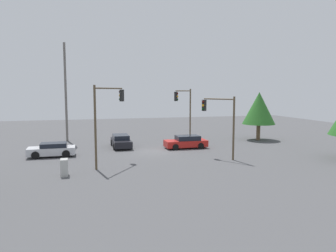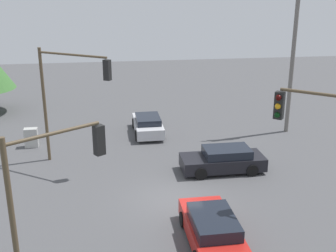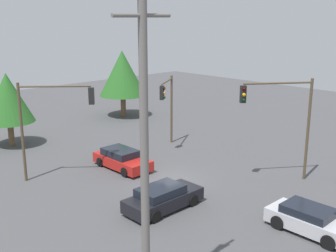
% 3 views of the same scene
% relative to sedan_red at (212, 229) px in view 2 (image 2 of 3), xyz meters
% --- Properties ---
extents(ground_plane, '(80.00, 80.00, 0.00)m').
position_rel_sedan_red_xyz_m(ground_plane, '(0.97, -3.83, -0.66)').
color(ground_plane, '#4C4C4F').
extents(sedan_red, '(2.00, 4.52, 1.35)m').
position_rel_sedan_red_xyz_m(sedan_red, '(0.00, 0.00, 0.00)').
color(sedan_red, red).
rests_on(sedan_red, ground_plane).
extents(sedan_dark, '(4.57, 1.98, 1.35)m').
position_rel_sedan_red_xyz_m(sedan_dark, '(-2.36, -6.71, 0.00)').
color(sedan_dark, black).
rests_on(sedan_dark, ground_plane).
extents(sedan_silver, '(1.95, 4.27, 1.30)m').
position_rel_sedan_red_xyz_m(sedan_silver, '(1.10, -13.59, -0.01)').
color(sedan_silver, silver).
rests_on(sedan_silver, ground_plane).
extents(traffic_signal_cross, '(3.91, 2.83, 6.61)m').
position_rel_sedan_red_xyz_m(traffic_signal_cross, '(5.91, -8.83, 3.90)').
color(traffic_signal_cross, brown).
rests_on(traffic_signal_cross, ground_plane).
extents(traffic_signal_aux, '(3.01, 2.10, 5.66)m').
position_rel_sedan_red_xyz_m(traffic_signal_aux, '(5.75, 1.38, 3.22)').
color(traffic_signal_aux, brown).
rests_on(traffic_signal_aux, ground_plane).
extents(utility_pole_tall, '(2.20, 0.28, 11.90)m').
position_rel_sedan_red_xyz_m(utility_pole_tall, '(-8.63, -12.58, 5.60)').
color(utility_pole_tall, slate).
rests_on(utility_pole_tall, ground_plane).
extents(electrical_cabinet, '(0.82, 0.52, 1.23)m').
position_rel_sedan_red_xyz_m(electrical_cabinet, '(8.70, -12.15, -0.04)').
color(electrical_cabinet, '#B2B2AD').
rests_on(electrical_cabinet, ground_plane).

